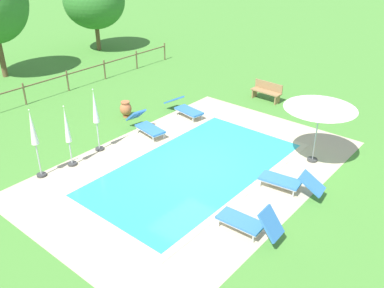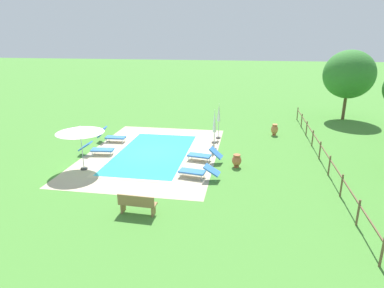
# 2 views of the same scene
# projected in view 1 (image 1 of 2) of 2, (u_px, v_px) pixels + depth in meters

# --- Properties ---
(ground_plane) EXTENTS (160.00, 160.00, 0.00)m
(ground_plane) POSITION_uv_depth(u_px,v_px,m) (195.00, 168.00, 14.49)
(ground_plane) COLOR #478433
(pool_deck_paving) EXTENTS (11.29, 7.69, 0.01)m
(pool_deck_paving) POSITION_uv_depth(u_px,v_px,m) (195.00, 168.00, 14.48)
(pool_deck_paving) COLOR #BCAD8E
(pool_deck_paving) RESTS_ON ground
(swimming_pool_water) EXTENTS (7.71, 4.10, 0.01)m
(swimming_pool_water) POSITION_uv_depth(u_px,v_px,m) (195.00, 168.00, 14.48)
(swimming_pool_water) COLOR #2DB7C6
(swimming_pool_water) RESTS_ON ground
(pool_coping_rim) EXTENTS (8.19, 4.58, 0.01)m
(pool_coping_rim) POSITION_uv_depth(u_px,v_px,m) (195.00, 168.00, 14.48)
(pool_coping_rim) COLOR beige
(pool_coping_rim) RESTS_ON ground
(sun_lounger_north_near_steps) EXTENTS (0.91, 2.12, 0.74)m
(sun_lounger_north_near_steps) POSITION_uv_depth(u_px,v_px,m) (184.00, 108.00, 18.33)
(sun_lounger_north_near_steps) COLOR #3370BC
(sun_lounger_north_near_steps) RESTS_ON ground
(sun_lounger_north_mid) EXTENTS (0.85, 2.09, 0.79)m
(sun_lounger_north_mid) POSITION_uv_depth(u_px,v_px,m) (289.00, 181.00, 13.08)
(sun_lounger_north_mid) COLOR #3370BC
(sun_lounger_north_mid) RESTS_ON ground
(sun_lounger_north_far) EXTENTS (0.94, 2.05, 0.87)m
(sun_lounger_north_far) POSITION_uv_depth(u_px,v_px,m) (146.00, 125.00, 16.72)
(sun_lounger_north_far) COLOR #3370BC
(sun_lounger_north_far) RESTS_ON ground
(sun_lounger_north_end) EXTENTS (0.68, 1.85, 1.01)m
(sun_lounger_north_end) POSITION_uv_depth(u_px,v_px,m) (249.00, 222.00, 11.25)
(sun_lounger_north_end) COLOR #3370BC
(sun_lounger_north_end) RESTS_ON ground
(patio_umbrella_open_foreground) EXTENTS (2.44, 2.44, 2.41)m
(patio_umbrella_open_foreground) POSITION_uv_depth(u_px,v_px,m) (321.00, 104.00, 13.93)
(patio_umbrella_open_foreground) COLOR #383838
(patio_umbrella_open_foreground) RESTS_ON ground
(patio_umbrella_closed_row_west) EXTENTS (0.32, 0.32, 2.42)m
(patio_umbrella_closed_row_west) POSITION_uv_depth(u_px,v_px,m) (95.00, 112.00, 14.95)
(patio_umbrella_closed_row_west) COLOR #383838
(patio_umbrella_closed_row_west) RESTS_ON ground
(patio_umbrella_closed_row_mid_west) EXTENTS (0.32, 0.32, 2.43)m
(patio_umbrella_closed_row_mid_west) POSITION_uv_depth(u_px,v_px,m) (33.00, 134.00, 13.30)
(patio_umbrella_closed_row_mid_west) COLOR #383838
(patio_umbrella_closed_row_mid_west) RESTS_ON ground
(patio_umbrella_closed_row_centre) EXTENTS (0.32, 0.32, 2.25)m
(patio_umbrella_closed_row_centre) POSITION_uv_depth(u_px,v_px,m) (67.00, 131.00, 14.06)
(patio_umbrella_closed_row_centre) COLOR #383838
(patio_umbrella_closed_row_centre) RESTS_ON ground
(wooden_bench_lawn_side) EXTENTS (0.51, 1.52, 0.87)m
(wooden_bench_lawn_side) POSITION_uv_depth(u_px,v_px,m) (267.00, 91.00, 19.88)
(wooden_bench_lawn_side) COLOR #937047
(wooden_bench_lawn_side) RESTS_ON ground
(terracotta_urn_near_fence) EXTENTS (0.51, 0.51, 0.71)m
(terracotta_urn_near_fence) POSITION_uv_depth(u_px,v_px,m) (126.00, 109.00, 18.16)
(terracotta_urn_near_fence) COLOR #B7663D
(terracotta_urn_near_fence) RESTS_ON ground
(perimeter_fence) EXTENTS (19.06, 0.08, 1.05)m
(perimeter_fence) POSITION_uv_depth(u_px,v_px,m) (24.00, 91.00, 19.27)
(perimeter_fence) COLOR brown
(perimeter_fence) RESTS_ON ground
(tree_far_west) EXTENTS (3.90, 3.90, 4.92)m
(tree_far_west) POSITION_uv_depth(u_px,v_px,m) (94.00, 1.00, 26.61)
(tree_far_west) COLOR brown
(tree_far_west) RESTS_ON ground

